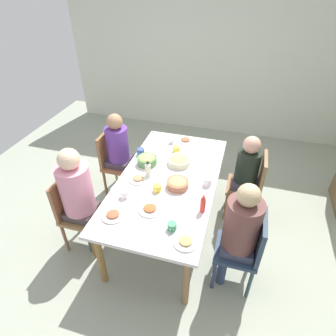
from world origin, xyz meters
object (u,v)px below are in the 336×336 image
object	(u,v)px
plate_0	(186,140)
cup_2	(157,188)
bowl_1	(178,183)
bowl_0	(179,161)
chair_2	(251,183)
plate_2	(138,179)
chair_1	(114,160)
bowl_2	(147,160)
bottle_1	(203,204)
person_1	(119,148)
bottle_0	(148,170)
person_3	(240,228)
person_0	(78,192)
cup_1	(172,226)
chair_0	(75,209)
cup_0	(176,149)
cup_4	(172,140)
cup_6	(207,182)
person_2	(245,171)
chair_3	(246,247)
plate_3	(113,215)
plate_1	(150,209)
dining_table	(168,184)
cup_3	(141,152)
cup_5	(125,194)
plate_4	(186,242)

from	to	relation	value
plate_0	cup_2	world-z (taller)	cup_2
bowl_1	bowl_0	bearing A→B (deg)	-167.92
chair_2	plate_2	xyz separation A→B (m)	(0.60, -1.21, 0.26)
chair_1	bowl_2	xyz separation A→B (m)	(0.28, 0.59, 0.30)
bottle_1	bowl_1	bearing A→B (deg)	-131.55
person_1	bottle_0	size ratio (longest dim) A/B	6.14
person_3	bowl_2	xyz separation A→B (m)	(-0.71, -1.13, 0.06)
person_0	cup_1	size ratio (longest dim) A/B	10.88
chair_0	person_3	size ratio (longest dim) A/B	0.72
cup_1	cup_0	bearing A→B (deg)	-166.97
cup_4	cup_6	size ratio (longest dim) A/B	0.91
person_2	bottle_0	size ratio (longest dim) A/B	5.87
chair_1	cup_1	distance (m)	1.66
chair_1	person_3	distance (m)	2.00
plate_2	bottle_1	world-z (taller)	bottle_1
person_1	person_3	bearing A→B (deg)	58.79
chair_0	chair_3	world-z (taller)	same
plate_0	plate_3	size ratio (longest dim) A/B	0.97
bottle_1	chair_1	bearing A→B (deg)	-122.78
plate_1	bowl_0	size ratio (longest dim) A/B	0.87
dining_table	cup_1	bearing A→B (deg)	18.85
dining_table	cup_0	world-z (taller)	cup_0
cup_2	cup_3	xyz separation A→B (m)	(-0.59, -0.40, 0.00)
chair_1	cup_6	distance (m)	1.45
dining_table	cup_6	world-z (taller)	cup_6
plate_2	cup_5	world-z (taller)	cup_5
bowl_0	cup_1	size ratio (longest dim) A/B	2.22
chair_0	chair_1	xyz separation A→B (m)	(-0.99, 0.00, 0.00)
plate_1	bowl_2	distance (m)	0.77
cup_0	cup_1	world-z (taller)	cup_0
plate_0	cup_1	size ratio (longest dim) A/B	1.81
chair_2	person_0	bearing A→B (deg)	-60.18
plate_1	cup_4	size ratio (longest dim) A/B	2.09
person_2	cup_0	xyz separation A→B (m)	(-0.07, -0.87, 0.11)
chair_0	person_2	world-z (taller)	person_2
bowl_0	cup_1	xyz separation A→B (m)	(0.99, 0.19, -0.01)
plate_0	dining_table	bearing A→B (deg)	-0.20
plate_4	cup_3	xyz separation A→B (m)	(-1.17, -0.84, 0.03)
chair_2	plate_1	distance (m)	1.39
cup_3	chair_3	bearing A→B (deg)	57.51
cup_6	plate_3	bearing A→B (deg)	-47.89
chair_0	bowl_1	size ratio (longest dim) A/B	3.89
chair_3	plate_4	world-z (taller)	chair_3
plate_3	person_0	bearing A→B (deg)	-110.95
person_1	person_2	bearing A→B (deg)	90.00
plate_4	bottle_1	size ratio (longest dim) A/B	1.10
chair_0	bottle_0	distance (m)	0.90
chair_3	chair_2	bearing A→B (deg)	180.00
dining_table	plate_2	world-z (taller)	plate_2
chair_2	plate_1	bearing A→B (deg)	-43.24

